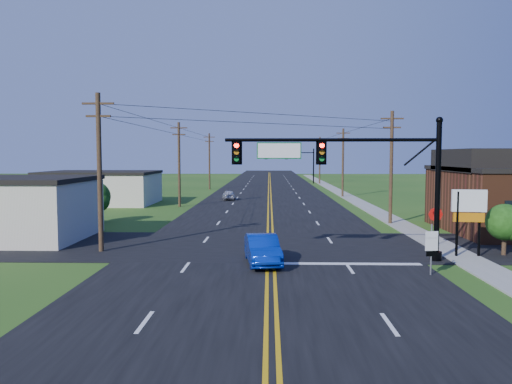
{
  "coord_description": "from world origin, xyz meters",
  "views": [
    {
      "loc": [
        0.08,
        -17.92,
        5.52
      ],
      "look_at": [
        -0.65,
        10.0,
        3.45
      ],
      "focal_mm": 35.0,
      "sensor_mm": 36.0,
      "label": 1
    }
  ],
  "objects_px": {
    "signal_mast_far": "(291,160)",
    "route_sign": "(431,246)",
    "blue_car": "(262,250)",
    "signal_mast_main": "(351,170)",
    "stop_sign": "(435,218)"
  },
  "relations": [
    {
      "from": "signal_mast_far",
      "to": "blue_car",
      "type": "height_order",
      "value": "signal_mast_far"
    },
    {
      "from": "signal_mast_main",
      "to": "blue_car",
      "type": "xyz_separation_m",
      "value": [
        -4.58,
        -1.0,
        -4.03
      ]
    },
    {
      "from": "signal_mast_main",
      "to": "stop_sign",
      "type": "relative_size",
      "value": 4.7
    },
    {
      "from": "signal_mast_far",
      "to": "stop_sign",
      "type": "xyz_separation_m",
      "value": [
        5.62,
        -68.02,
        -2.81
      ]
    },
    {
      "from": "signal_mast_main",
      "to": "blue_car",
      "type": "bearing_deg",
      "value": -167.68
    },
    {
      "from": "route_sign",
      "to": "stop_sign",
      "type": "distance_m",
      "value": 7.66
    },
    {
      "from": "signal_mast_far",
      "to": "route_sign",
      "type": "bearing_deg",
      "value": -87.67
    },
    {
      "from": "blue_car",
      "to": "signal_mast_main",
      "type": "bearing_deg",
      "value": 4.73
    },
    {
      "from": "route_sign",
      "to": "stop_sign",
      "type": "xyz_separation_m",
      "value": [
        2.55,
        7.22,
        0.34
      ]
    },
    {
      "from": "signal_mast_far",
      "to": "blue_car",
      "type": "xyz_separation_m",
      "value": [
        -4.68,
        -73.0,
        -3.83
      ]
    },
    {
      "from": "signal_mast_main",
      "to": "signal_mast_far",
      "type": "bearing_deg",
      "value": 89.92
    },
    {
      "from": "stop_sign",
      "to": "signal_mast_far",
      "type": "bearing_deg",
      "value": 93.44
    },
    {
      "from": "signal_mast_far",
      "to": "blue_car",
      "type": "distance_m",
      "value": 73.25
    },
    {
      "from": "route_sign",
      "to": "stop_sign",
      "type": "height_order",
      "value": "stop_sign"
    },
    {
      "from": "route_sign",
      "to": "stop_sign",
      "type": "bearing_deg",
      "value": 62.85
    }
  ]
}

